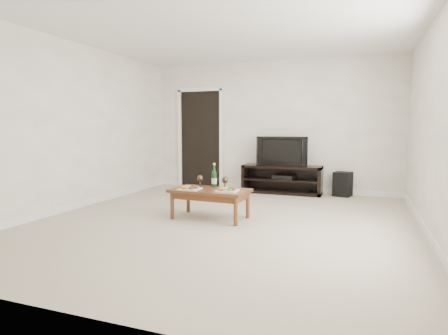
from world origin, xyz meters
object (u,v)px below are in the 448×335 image
media_console (282,179)px  subwoofer (343,184)px  coffee_table (210,204)px  television (282,151)px

media_console → subwoofer: bearing=4.7°
media_console → coffee_table: 2.45m
media_console → subwoofer: (1.13, 0.09, -0.05)m
media_console → coffee_table: bearing=-102.5°
television → coffee_table: (-0.53, -2.39, -0.62)m
television → coffee_table: size_ratio=0.91×
subwoofer → coffee_table: (-1.67, -2.48, -0.02)m
television → subwoofer: television is taller
coffee_table → subwoofer: bearing=56.1°
media_console → television: bearing=0.0°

